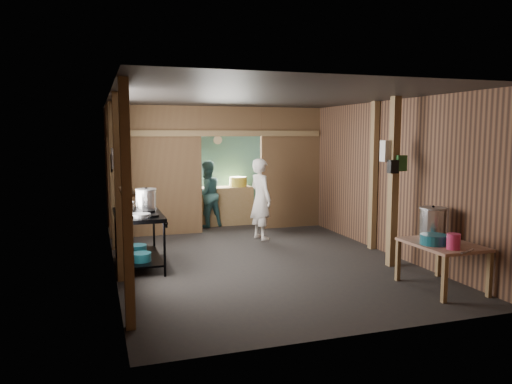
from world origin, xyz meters
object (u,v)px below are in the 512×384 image
object	(u,v)px
yellow_tub	(238,182)
cook	(261,199)
gas_range	(139,240)
stove_pot_large	(146,199)
pink_bucket	(453,241)
stock_pot	(433,223)
prep_table	(441,266)

from	to	relation	value
yellow_tub	cook	xyz separation A→B (m)	(-0.05, -1.74, -0.18)
gas_range	stove_pot_large	bearing A→B (deg)	67.25
stove_pot_large	pink_bucket	size ratio (longest dim) A/B	1.72
stock_pot	yellow_tub	distance (m)	5.26
prep_table	yellow_tub	bearing A→B (deg)	102.67
stove_pot_large	cook	world-z (taller)	cook
gas_range	cook	size ratio (longest dim) A/B	0.91
prep_table	pink_bucket	distance (m)	0.54
yellow_tub	gas_range	bearing A→B (deg)	-128.86
gas_range	yellow_tub	size ratio (longest dim) A/B	3.60
pink_bucket	prep_table	bearing A→B (deg)	71.84
gas_range	pink_bucket	distance (m)	4.50
pink_bucket	yellow_tub	size ratio (longest dim) A/B	0.50
prep_table	gas_range	bearing A→B (deg)	147.63
cook	yellow_tub	bearing A→B (deg)	-15.46
gas_range	yellow_tub	distance (m)	4.00
cook	prep_table	bearing A→B (deg)	-174.92
prep_table	yellow_tub	xyz separation A→B (m)	(-1.22, 5.44, 0.65)
stove_pot_large	yellow_tub	world-z (taller)	stove_pot_large
stock_pot	cook	bearing A→B (deg)	112.43
stock_pot	stove_pot_large	bearing A→B (deg)	146.64
stove_pot_large	yellow_tub	distance (m)	3.54
cook	stove_pot_large	bearing A→B (deg)	98.67
yellow_tub	prep_table	bearing A→B (deg)	-77.33
gas_range	cook	distance (m)	2.81
gas_range	stove_pot_large	world-z (taller)	stove_pot_large
stock_pot	pink_bucket	distance (m)	0.73
prep_table	stock_pot	bearing A→B (deg)	72.70
stove_pot_large	yellow_tub	bearing A→B (deg)	49.17
gas_range	prep_table	distance (m)	4.39
prep_table	yellow_tub	world-z (taller)	yellow_tub
gas_range	cook	bearing A→B (deg)	28.91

